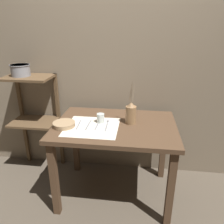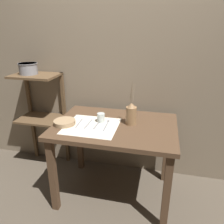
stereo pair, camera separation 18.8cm
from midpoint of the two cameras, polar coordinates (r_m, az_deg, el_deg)
The scene contains 13 objects.
ground_plane at distance 2.46m, azimuth -1.59°, elevation -20.18°, with size 12.00×12.00×0.00m, color brown.
stone_wall_back at distance 2.38m, azimuth 0.02°, elevation 10.99°, with size 7.00×0.06×2.40m.
wooden_table at distance 2.07m, azimuth -1.78°, elevation -6.07°, with size 1.12×0.79×0.79m.
wooden_shelf_unit at distance 2.61m, azimuth -21.65°, elevation 1.36°, with size 0.49×0.35×1.15m.
linen_cloth at distance 1.98m, azimuth -7.95°, elevation -3.92°, with size 0.47×0.44×0.00m.
pitcher_with_flowers at distance 2.00m, azimuth 2.29°, elevation -0.46°, with size 0.10×0.10×0.40m.
wooden_bowl at distance 2.04m, azimuth -15.05°, elevation -3.20°, with size 0.20×0.20×0.04m.
glass_tumbler_near at distance 2.04m, azimuth -5.64°, elevation -1.66°, with size 0.07×0.07×0.09m.
knife_center at distance 2.04m, azimuth -11.31°, elevation -3.25°, with size 0.02×0.21×0.00m.
fork_inner at distance 2.02m, azimuth -8.84°, elevation -3.38°, with size 0.02×0.21×0.00m.
fork_outer at distance 2.01m, azimuth -6.48°, elevation -3.39°, with size 0.02×0.21×0.00m.
spoon_inner at distance 2.03m, azimuth -3.85°, elevation -2.98°, with size 0.02×0.22×0.02m.
metal_pot_large at distance 2.51m, azimuth -24.84°, elevation 9.92°, with size 0.20×0.20×0.12m.
Camera 1 is at (0.21, -1.83, 1.63)m, focal length 35.00 mm.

